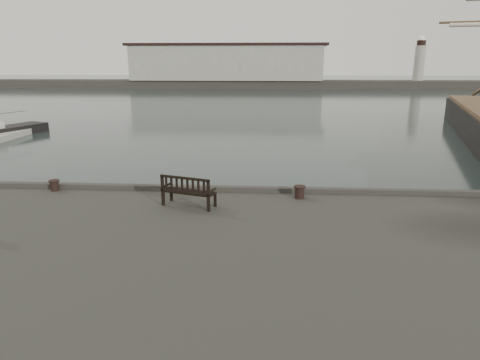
% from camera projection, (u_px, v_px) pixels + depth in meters
% --- Properties ---
extents(ground, '(400.00, 400.00, 0.00)m').
position_uv_depth(ground, '(205.00, 227.00, 16.84)').
color(ground, black).
rests_on(ground, ground).
extents(breakwater, '(140.00, 9.50, 12.20)m').
position_uv_depth(breakwater, '(240.00, 70.00, 104.46)').
color(breakwater, '#383530').
rests_on(breakwater, ground).
extents(bench, '(1.92, 1.15, 1.05)m').
position_uv_depth(bench, '(189.00, 197.00, 14.44)').
color(bench, black).
rests_on(bench, quay).
extents(bollard_left, '(0.48, 0.48, 0.41)m').
position_uv_depth(bollard_left, '(54.00, 185.00, 16.25)').
color(bollard_left, black).
rests_on(bollard_left, quay).
extents(bollard_right, '(0.43, 0.43, 0.45)m').
position_uv_depth(bollard_right, '(300.00, 192.00, 15.33)').
color(bollard_right, black).
rests_on(bollard_right, quay).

